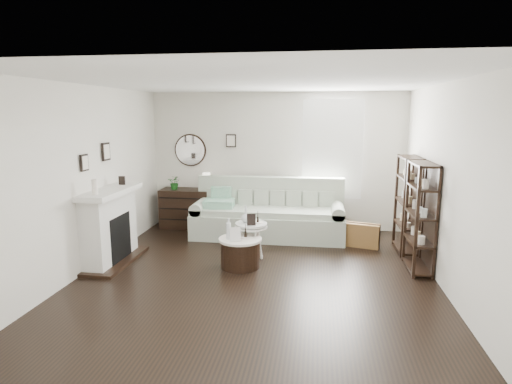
% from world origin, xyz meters
% --- Properties ---
extents(room, '(5.50, 5.50, 5.50)m').
position_xyz_m(room, '(0.73, 2.70, 1.60)').
color(room, black).
rests_on(room, ground).
extents(fireplace, '(0.50, 1.40, 1.84)m').
position_xyz_m(fireplace, '(-2.32, 0.30, 0.54)').
color(fireplace, silver).
rests_on(fireplace, ground).
extents(shelf_unit_far, '(0.30, 0.80, 1.60)m').
position_xyz_m(shelf_unit_far, '(2.33, 1.55, 0.80)').
color(shelf_unit_far, black).
rests_on(shelf_unit_far, ground).
extents(shelf_unit_near, '(0.30, 0.80, 1.60)m').
position_xyz_m(shelf_unit_near, '(2.33, 0.65, 0.80)').
color(shelf_unit_near, black).
rests_on(shelf_unit_near, ground).
extents(sofa, '(2.81, 0.97, 1.09)m').
position_xyz_m(sofa, '(-0.07, 2.09, 0.36)').
color(sofa, '#ACB8A4').
rests_on(sofa, ground).
extents(quilt, '(0.58, 0.49, 0.14)m').
position_xyz_m(quilt, '(-0.98, 1.95, 0.63)').
color(quilt, '#227C5F').
rests_on(quilt, sofa).
extents(suitcase, '(0.65, 0.37, 0.41)m').
position_xyz_m(suitcase, '(1.61, 1.66, 0.21)').
color(suitcase, brown).
rests_on(suitcase, ground).
extents(dresser, '(1.18, 0.51, 0.79)m').
position_xyz_m(dresser, '(-1.70, 2.47, 0.39)').
color(dresser, black).
rests_on(dresser, ground).
extents(table_lamp, '(0.27, 0.27, 0.34)m').
position_xyz_m(table_lamp, '(-1.36, 2.47, 0.96)').
color(table_lamp, white).
rests_on(table_lamp, dresser).
extents(potted_plant, '(0.27, 0.25, 0.28)m').
position_xyz_m(potted_plant, '(-1.99, 2.42, 0.93)').
color(potted_plant, '#185718').
rests_on(potted_plant, dresser).
extents(drum_table, '(0.65, 0.65, 0.45)m').
position_xyz_m(drum_table, '(-0.29, 0.38, 0.23)').
color(drum_table, black).
rests_on(drum_table, ground).
extents(pedestal_table, '(0.51, 0.51, 0.61)m').
position_xyz_m(pedestal_table, '(-0.17, 0.67, 0.56)').
color(pedestal_table, silver).
rests_on(pedestal_table, ground).
extents(eiffel_drum, '(0.12, 0.12, 0.18)m').
position_xyz_m(eiffel_drum, '(-0.22, 0.42, 0.54)').
color(eiffel_drum, black).
rests_on(eiffel_drum, drum_table).
extents(bottle_drum, '(0.07, 0.07, 0.31)m').
position_xyz_m(bottle_drum, '(-0.46, 0.30, 0.61)').
color(bottle_drum, silver).
rests_on(bottle_drum, drum_table).
extents(card_frame_drum, '(0.17, 0.11, 0.21)m').
position_xyz_m(card_frame_drum, '(-0.34, 0.21, 0.55)').
color(card_frame_drum, silver).
rests_on(card_frame_drum, drum_table).
extents(eiffel_ped, '(0.12, 0.12, 0.16)m').
position_xyz_m(eiffel_ped, '(-0.07, 0.70, 0.69)').
color(eiffel_ped, black).
rests_on(eiffel_ped, pedestal_table).
extents(flask_ped, '(0.14, 0.14, 0.26)m').
position_xyz_m(flask_ped, '(-0.26, 0.69, 0.75)').
color(flask_ped, silver).
rests_on(flask_ped, pedestal_table).
extents(card_frame_ped, '(0.14, 0.08, 0.18)m').
position_xyz_m(card_frame_ped, '(-0.15, 0.53, 0.70)').
color(card_frame_ped, black).
rests_on(card_frame_ped, pedestal_table).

